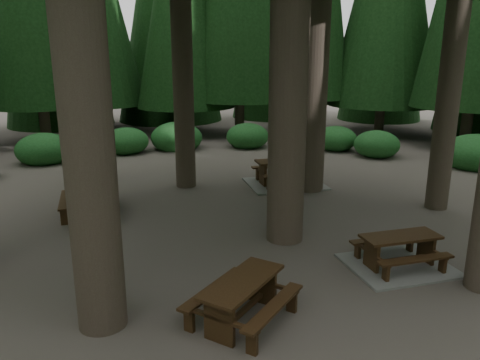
{
  "coord_description": "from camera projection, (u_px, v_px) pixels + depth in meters",
  "views": [
    {
      "loc": [
        -1.33,
        -9.84,
        4.21
      ],
      "look_at": [
        -0.11,
        1.5,
        1.1
      ],
      "focal_mm": 35.0,
      "sensor_mm": 36.0,
      "label": 1
    }
  ],
  "objects": [
    {
      "name": "picnic_table_c",
      "position": [
        285.0,
        176.0,
        15.38
      ],
      "size": [
        2.67,
        2.31,
        0.82
      ],
      "rotation": [
        0.0,
        0.0,
        0.13
      ],
      "color": "gray",
      "rests_on": "ground"
    },
    {
      "name": "picnic_table_a",
      "position": [
        399.0,
        257.0,
        9.46
      ],
      "size": [
        2.27,
        1.98,
        0.68
      ],
      "rotation": [
        0.0,
        0.0,
        0.17
      ],
      "color": "gray",
      "rests_on": "ground"
    },
    {
      "name": "ground",
      "position": [
        252.0,
        243.0,
        10.68
      ],
      "size": [
        80.0,
        80.0,
        0.0
      ],
      "primitive_type": "plane",
      "color": "#534B43",
      "rests_on": "ground"
    },
    {
      "name": "shrub_ring",
      "position": [
        276.0,
        215.0,
        11.37
      ],
      "size": [
        23.86,
        24.64,
        1.49
      ],
      "color": "#1F5A1F",
      "rests_on": "ground"
    },
    {
      "name": "picnic_table_e",
      "position": [
        242.0,
        294.0,
        7.47
      ],
      "size": [
        2.1,
        2.16,
        0.73
      ],
      "rotation": [
        0.0,
        0.0,
        0.92
      ],
      "color": "#361F10",
      "rests_on": "ground"
    },
    {
      "name": "picnic_table_b",
      "position": [
        88.0,
        196.0,
        12.53
      ],
      "size": [
        1.73,
        2.0,
        0.77
      ],
      "rotation": [
        0.0,
        0.0,
        1.76
      ],
      "color": "#361F10",
      "rests_on": "ground"
    }
  ]
}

